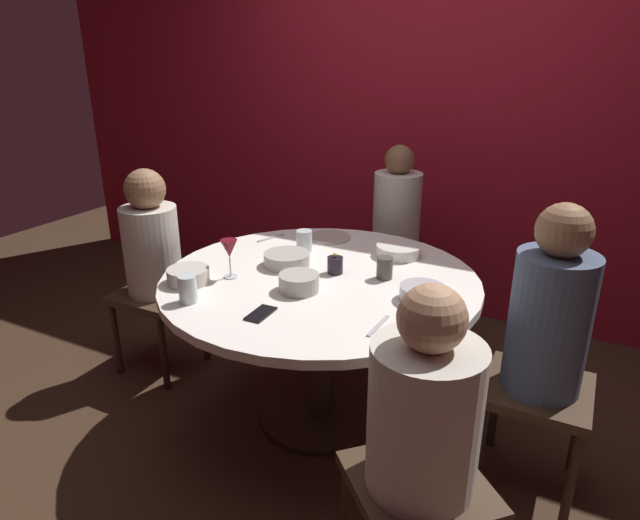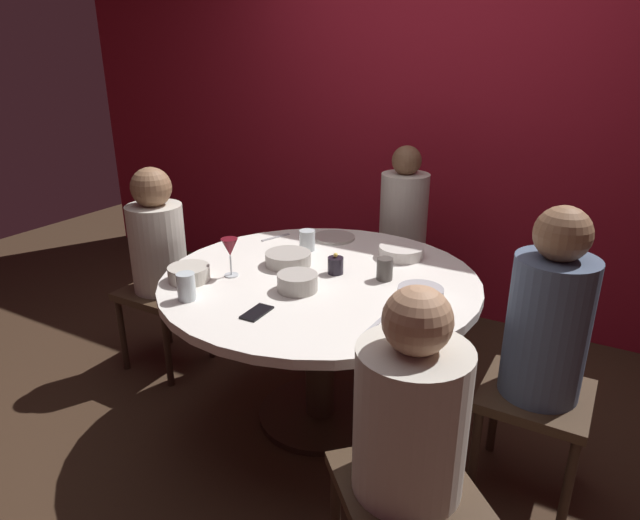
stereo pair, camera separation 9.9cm
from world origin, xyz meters
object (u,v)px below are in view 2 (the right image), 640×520
at_px(seated_diner_front_right, 410,421).
at_px(bowl_small_white, 401,252).
at_px(seated_diner_left, 158,247).
at_px(dining_table, 320,305).
at_px(candle_holder, 336,265).
at_px(cup_by_left_diner, 385,269).
at_px(wine_glass, 230,249).
at_px(bowl_rice_portion, 288,259).
at_px(bowl_serving_large, 420,295).
at_px(bowl_salad_center, 189,273).
at_px(cup_near_candle, 307,240).
at_px(seated_diner_right, 547,329).
at_px(dinner_plate, 334,237).
at_px(cup_by_right_diner, 186,287).
at_px(bowl_sauce_side, 297,282).
at_px(cell_phone, 257,312).
at_px(seated_diner_back, 403,224).

bearing_deg(seated_diner_front_right, bowl_small_white, -21.62).
bearing_deg(seated_diner_front_right, seated_diner_left, 22.57).
xyz_separation_m(dining_table, candle_holder, (0.04, 0.07, 0.18)).
bearing_deg(candle_holder, cup_by_left_diner, 11.58).
distance_m(wine_glass, bowl_rice_portion, 0.30).
xyz_separation_m(seated_diner_front_right, bowl_serving_large, (-0.22, 0.67, 0.08)).
height_order(bowl_salad_center, cup_near_candle, cup_near_candle).
height_order(dining_table, seated_diner_front_right, seated_diner_front_right).
distance_m(seated_diner_right, bowl_rice_portion, 1.17).
xyz_separation_m(dinner_plate, bowl_serving_large, (0.68, -0.53, 0.02)).
bearing_deg(cup_by_right_diner, seated_diner_front_right, -12.16).
xyz_separation_m(dining_table, bowl_rice_portion, (-0.20, 0.05, 0.17)).
distance_m(bowl_sauce_side, bowl_rice_portion, 0.30).
bearing_deg(wine_glass, seated_diner_front_right, -26.01).
distance_m(wine_glass, cell_phone, 0.43).
height_order(seated_diner_left, bowl_sauce_side, seated_diner_left).
height_order(bowl_serving_large, cup_by_right_diner, cup_by_right_diner).
xyz_separation_m(candle_holder, bowl_salad_center, (-0.52, -0.39, -0.01)).
distance_m(seated_diner_right, cup_by_left_diner, 0.71).
bearing_deg(bowl_sauce_side, cell_phone, -94.54).
bearing_deg(cup_by_left_diner, candle_holder, -168.42).
bearing_deg(candle_holder, seated_diner_left, -176.17).
bearing_deg(bowl_small_white, bowl_sauce_side, -111.37).
bearing_deg(cup_by_right_diner, bowl_small_white, 57.25).
distance_m(seated_diner_front_right, bowl_serving_large, 0.72).
bearing_deg(seated_diner_front_right, candle_holder, -4.41).
bearing_deg(bowl_salad_center, bowl_serving_large, 16.98).
xyz_separation_m(seated_diner_left, bowl_serving_large, (1.48, -0.03, 0.07)).
relative_size(bowl_serving_large, bowl_sauce_side, 1.08).
relative_size(dining_table, cup_near_candle, 13.70).
bearing_deg(bowl_rice_portion, seated_diner_back, 78.00).
distance_m(dining_table, bowl_serving_large, 0.51).
distance_m(bowl_sauce_side, cup_near_candle, 0.50).
relative_size(dinner_plate, cup_by_left_diner, 2.25).
bearing_deg(candle_holder, dinner_plate, 119.23).
distance_m(seated_diner_right, seated_diner_front_right, 0.75).
bearing_deg(cell_phone, dining_table, 84.63).
bearing_deg(candle_holder, seated_diner_front_right, -49.41).
bearing_deg(bowl_serving_large, seated_diner_front_right, -71.72).
distance_m(dinner_plate, bowl_salad_center, 0.87).
bearing_deg(seated_diner_left, wine_glass, -16.20).
relative_size(bowl_sauce_side, cup_by_left_diner, 1.73).
bearing_deg(bowl_salad_center, bowl_small_white, 46.36).
height_order(bowl_salad_center, cup_by_right_diner, cup_by_right_diner).
bearing_deg(seated_diner_right, cup_near_candle, -12.81).
height_order(dining_table, cell_phone, cell_phone).
distance_m(seated_diner_back, bowl_sauce_side, 1.18).
xyz_separation_m(candle_holder, wine_glass, (-0.39, -0.26, 0.09)).
xyz_separation_m(dining_table, cup_by_right_diner, (-0.35, -0.48, 0.20)).
distance_m(wine_glass, bowl_sauce_side, 0.35).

